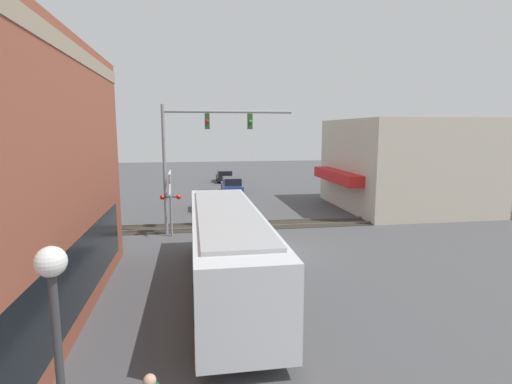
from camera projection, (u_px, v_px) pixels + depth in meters
ground_plane at (276, 253)px, 19.94m from camera, size 120.00×120.00×0.00m
shop_building at (403, 164)px, 31.30m from camera, size 10.98×11.02×6.90m
city_bus at (227, 246)px, 15.08m from camera, size 12.02×2.59×3.12m
traffic_signal_gantry at (199, 141)px, 23.11m from camera, size 0.42×7.59×7.53m
crossing_signal at (171, 197)px, 22.76m from camera, size 1.41×1.18×3.81m
streetlamp at (59, 366)px, 5.79m from camera, size 0.44×0.44×4.47m
rail_track_near at (256, 225)px, 25.79m from camera, size 2.60×60.00×0.15m
parked_car_red at (209, 201)px, 30.80m from camera, size 4.25×1.82×1.44m
parked_car_blue at (232, 186)px, 39.15m from camera, size 4.67×1.82×1.53m
parked_car_black at (224, 176)px, 47.63m from camera, size 4.32×1.82×1.38m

